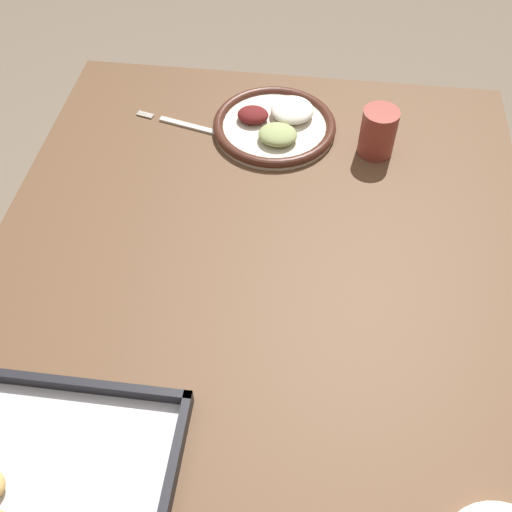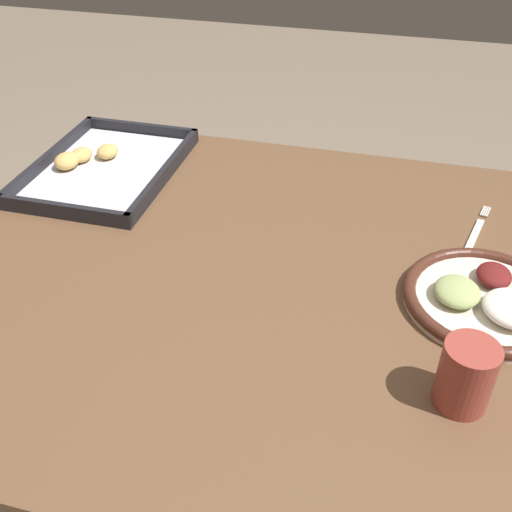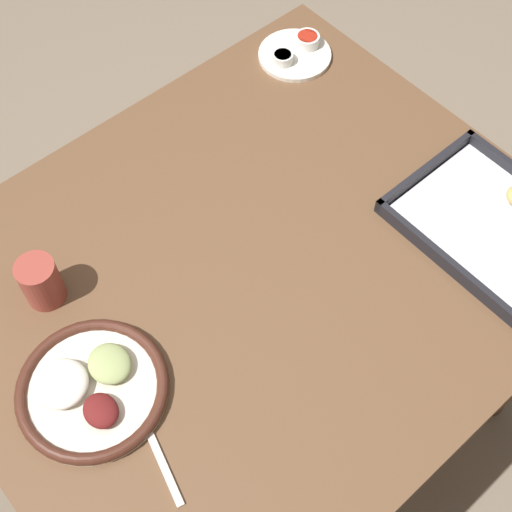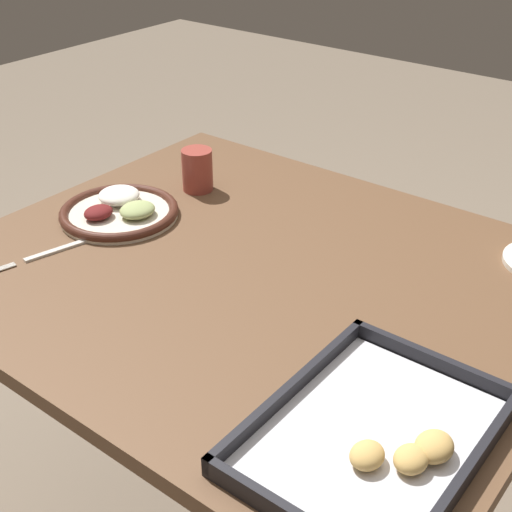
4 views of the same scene
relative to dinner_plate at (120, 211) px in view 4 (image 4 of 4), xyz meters
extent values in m
cube|color=brown|center=(-0.01, 0.35, -0.03)|extent=(0.91, 1.09, 0.03)
cylinder|color=brown|center=(-0.41, -0.14, -0.41)|extent=(0.06, 0.06, 0.74)
cylinder|color=beige|center=(0.00, 0.00, -0.01)|extent=(0.24, 0.24, 0.01)
torus|color=#472319|center=(0.00, 0.00, 0.00)|extent=(0.25, 0.25, 0.02)
ellipsoid|color=white|center=(-0.03, -0.03, 0.01)|extent=(0.09, 0.09, 0.03)
ellipsoid|color=maroon|center=(0.05, -0.01, 0.01)|extent=(0.06, 0.05, 0.02)
ellipsoid|color=#9EAD6B|center=(-0.01, 0.05, 0.01)|extent=(0.08, 0.07, 0.03)
cube|color=silver|center=(0.15, 0.02, -0.01)|extent=(0.17, 0.05, 0.00)
cylinder|color=silver|center=(0.27, -0.02, -0.01)|extent=(0.03, 0.01, 0.00)
cylinder|color=silver|center=(0.27, -0.01, -0.01)|extent=(0.03, 0.01, 0.00)
cylinder|color=silver|center=(0.27, -0.01, -0.01)|extent=(0.03, 0.01, 0.00)
cylinder|color=silver|center=(0.27, -0.01, -0.01)|extent=(0.03, 0.01, 0.00)
cube|color=black|center=(0.23, 0.73, -0.01)|extent=(0.37, 0.27, 0.01)
cube|color=silver|center=(0.23, 0.73, -0.01)|extent=(0.34, 0.25, 0.00)
cube|color=black|center=(0.23, 0.60, 0.01)|extent=(0.37, 0.01, 0.02)
cube|color=black|center=(0.23, 0.86, 0.01)|extent=(0.37, 0.01, 0.02)
cube|color=black|center=(0.06, 0.73, 0.01)|extent=(0.01, 0.27, 0.02)
ellipsoid|color=tan|center=(0.22, 0.81, 0.01)|extent=(0.06, 0.05, 0.03)
ellipsoid|color=tan|center=(0.25, 0.80, 0.01)|extent=(0.05, 0.04, 0.03)
ellipsoid|color=tan|center=(0.28, 0.75, 0.01)|extent=(0.05, 0.04, 0.03)
cylinder|color=#993D33|center=(-0.20, 0.04, 0.03)|extent=(0.07, 0.07, 0.09)
camera|label=1|loc=(-0.08, 0.95, 0.76)|focal=42.00mm
camera|label=2|loc=(-0.74, 0.16, 0.58)|focal=42.00mm
camera|label=3|loc=(0.49, -0.08, 1.07)|focal=50.00mm
camera|label=4|loc=(0.86, 1.03, 0.67)|focal=50.00mm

